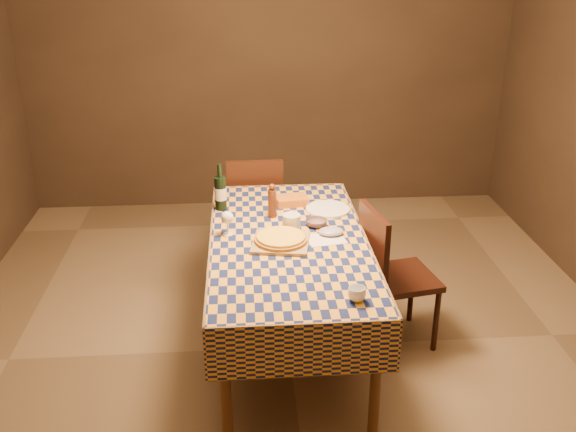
{
  "coord_description": "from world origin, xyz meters",
  "views": [
    {
      "loc": [
        -0.27,
        -3.44,
        2.42
      ],
      "look_at": [
        0.0,
        0.05,
        0.9
      ],
      "focal_mm": 40.0,
      "sensor_mm": 36.0,
      "label": 1
    }
  ],
  "objects_px": {
    "dining_table": "(289,251)",
    "chair_right": "(389,270)",
    "cutting_board": "(281,242)",
    "wine_bottle": "(221,192)",
    "white_plate": "(328,209)",
    "chair_far": "(255,206)",
    "bowl": "(316,223)",
    "pizza": "(281,238)"
  },
  "relations": [
    {
      "from": "chair_right",
      "to": "pizza",
      "type": "bearing_deg",
      "value": -172.69
    },
    {
      "from": "cutting_board",
      "to": "wine_bottle",
      "type": "height_order",
      "value": "wine_bottle"
    },
    {
      "from": "dining_table",
      "to": "cutting_board",
      "type": "bearing_deg",
      "value": -131.58
    },
    {
      "from": "chair_right",
      "to": "white_plate",
      "type": "bearing_deg",
      "value": 130.58
    },
    {
      "from": "bowl",
      "to": "chair_far",
      "type": "distance_m",
      "value": 1.05
    },
    {
      "from": "white_plate",
      "to": "chair_far",
      "type": "xyz_separation_m",
      "value": [
        -0.47,
        0.7,
        -0.26
      ]
    },
    {
      "from": "wine_bottle",
      "to": "chair_right",
      "type": "xyz_separation_m",
      "value": [
        1.04,
        -0.47,
        -0.37
      ]
    },
    {
      "from": "cutting_board",
      "to": "white_plate",
      "type": "distance_m",
      "value": 0.59
    },
    {
      "from": "chair_far",
      "to": "cutting_board",
      "type": "bearing_deg",
      "value": -83.93
    },
    {
      "from": "cutting_board",
      "to": "chair_far",
      "type": "bearing_deg",
      "value": 96.07
    },
    {
      "from": "dining_table",
      "to": "wine_bottle",
      "type": "distance_m",
      "value": 0.67
    },
    {
      "from": "wine_bottle",
      "to": "white_plate",
      "type": "xyz_separation_m",
      "value": [
        0.7,
        -0.07,
        -0.11
      ]
    },
    {
      "from": "pizza",
      "to": "chair_right",
      "type": "bearing_deg",
      "value": 7.31
    },
    {
      "from": "dining_table",
      "to": "pizza",
      "type": "relative_size",
      "value": 5.39
    },
    {
      "from": "white_plate",
      "to": "chair_right",
      "type": "xyz_separation_m",
      "value": [
        0.34,
        -0.39,
        -0.26
      ]
    },
    {
      "from": "bowl",
      "to": "wine_bottle",
      "type": "xyz_separation_m",
      "value": [
        -0.6,
        0.32,
        0.1
      ]
    },
    {
      "from": "dining_table",
      "to": "pizza",
      "type": "distance_m",
      "value": 0.13
    },
    {
      "from": "dining_table",
      "to": "bowl",
      "type": "xyz_separation_m",
      "value": [
        0.19,
        0.18,
        0.1
      ]
    },
    {
      "from": "chair_right",
      "to": "chair_far",
      "type": "bearing_deg",
      "value": 126.33
    },
    {
      "from": "white_plate",
      "to": "chair_right",
      "type": "relative_size",
      "value": 0.31
    },
    {
      "from": "chair_right",
      "to": "dining_table",
      "type": "bearing_deg",
      "value": -177.22
    },
    {
      "from": "dining_table",
      "to": "white_plate",
      "type": "distance_m",
      "value": 0.52
    },
    {
      "from": "dining_table",
      "to": "chair_right",
      "type": "xyz_separation_m",
      "value": [
        0.63,
        0.03,
        -0.17
      ]
    },
    {
      "from": "white_plate",
      "to": "chair_far",
      "type": "distance_m",
      "value": 0.88
    },
    {
      "from": "wine_bottle",
      "to": "chair_far",
      "type": "bearing_deg",
      "value": 69.46
    },
    {
      "from": "wine_bottle",
      "to": "chair_far",
      "type": "xyz_separation_m",
      "value": [
        0.23,
        0.63,
        -0.37
      ]
    },
    {
      "from": "wine_bottle",
      "to": "white_plate",
      "type": "bearing_deg",
      "value": -6.09
    },
    {
      "from": "dining_table",
      "to": "chair_right",
      "type": "bearing_deg",
      "value": 2.78
    },
    {
      "from": "bowl",
      "to": "cutting_board",
      "type": "bearing_deg",
      "value": -135.27
    },
    {
      "from": "wine_bottle",
      "to": "chair_right",
      "type": "bearing_deg",
      "value": -24.22
    },
    {
      "from": "cutting_board",
      "to": "dining_table",
      "type": "bearing_deg",
      "value": 48.42
    },
    {
      "from": "bowl",
      "to": "chair_right",
      "type": "distance_m",
      "value": 0.54
    },
    {
      "from": "cutting_board",
      "to": "chair_far",
      "type": "xyz_separation_m",
      "value": [
        -0.13,
        1.18,
        -0.26
      ]
    },
    {
      "from": "dining_table",
      "to": "bowl",
      "type": "distance_m",
      "value": 0.28
    },
    {
      "from": "wine_bottle",
      "to": "chair_right",
      "type": "relative_size",
      "value": 0.34
    },
    {
      "from": "chair_far",
      "to": "pizza",
      "type": "bearing_deg",
      "value": -83.93
    },
    {
      "from": "chair_far",
      "to": "dining_table",
      "type": "bearing_deg",
      "value": -81.12
    },
    {
      "from": "dining_table",
      "to": "wine_bottle",
      "type": "height_order",
      "value": "wine_bottle"
    },
    {
      "from": "cutting_board",
      "to": "chair_right",
      "type": "xyz_separation_m",
      "value": [
        0.68,
        0.09,
        -0.26
      ]
    },
    {
      "from": "cutting_board",
      "to": "chair_right",
      "type": "distance_m",
      "value": 0.73
    },
    {
      "from": "wine_bottle",
      "to": "cutting_board",
      "type": "bearing_deg",
      "value": -56.98
    },
    {
      "from": "pizza",
      "to": "white_plate",
      "type": "relative_size",
      "value": 1.18
    }
  ]
}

